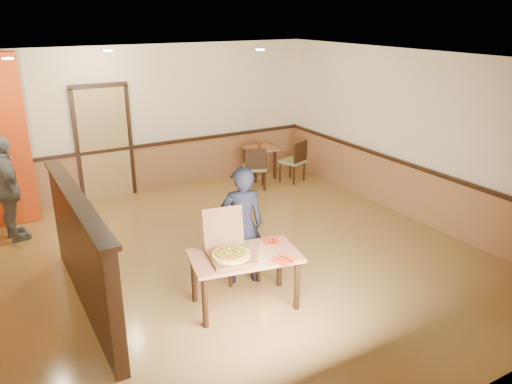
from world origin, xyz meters
TOP-DOWN VIEW (x-y plane):
  - floor at (0.00, 0.00)m, footprint 7.00×7.00m
  - ceiling at (0.00, 0.00)m, footprint 7.00×7.00m
  - wall_back at (0.00, 3.50)m, footprint 7.00×0.00m
  - wall_right at (3.50, 0.00)m, footprint 0.00×7.00m
  - wainscot_back at (0.00, 3.47)m, footprint 7.00×0.04m
  - chair_rail_back at (0.00, 3.45)m, footprint 7.00×0.06m
  - wainscot_right at (3.47, 0.00)m, footprint 0.04×7.00m
  - chair_rail_right at (3.45, 0.00)m, footprint 0.06×7.00m
  - back_door at (-0.80, 3.46)m, footprint 0.90×0.06m
  - booth_partition at (-2.00, -0.20)m, footprint 0.20×3.10m
  - spot_a at (-2.30, 1.80)m, footprint 0.14×0.14m
  - spot_b at (-0.80, 2.50)m, footprint 0.14×0.14m
  - spot_c at (1.40, 1.50)m, footprint 0.14×0.14m
  - main_table at (-0.34, -1.12)m, footprint 1.39×0.96m
  - diner_chair at (-0.06, -0.44)m, footprint 0.55×0.55m
  - side_chair_left at (1.84, 2.44)m, footprint 0.58×0.58m
  - side_chair_right at (2.79, 2.44)m, footprint 0.56×0.56m
  - side_table at (2.32, 3.05)m, footprint 0.67×0.67m
  - diner at (-0.09, -0.59)m, footprint 0.66×0.52m
  - passerby at (-2.56, 2.31)m, footprint 0.59×1.03m
  - pizza_box at (-0.52, -1.08)m, footprint 0.58×0.65m
  - pizza at (-0.53, -1.14)m, footprint 0.57×0.57m
  - napkin_near at (-0.02, -1.47)m, footprint 0.31×0.31m
  - napkin_far at (0.11, -0.98)m, footprint 0.26×0.26m
  - condiment at (2.24, 2.96)m, footprint 0.06×0.06m

SIDE VIEW (x-z plane):
  - floor at x=0.00m, z-range 0.00..0.00m
  - wainscot_back at x=0.00m, z-range 0.00..0.90m
  - wainscot_right at x=3.47m, z-range 0.00..0.90m
  - side_chair_left at x=1.84m, z-range 0.04..0.92m
  - side_chair_right at x=2.79m, z-range 0.04..0.92m
  - side_table at x=2.32m, z-range 0.16..0.83m
  - diner_chair at x=-0.06m, z-range 0.04..0.98m
  - main_table at x=-0.34m, z-range 0.24..0.92m
  - napkin_far at x=0.11m, z-range 0.68..0.69m
  - napkin_near at x=-0.02m, z-range 0.68..0.69m
  - pizza at x=-0.53m, z-range 0.72..0.75m
  - booth_partition at x=-2.00m, z-range 0.01..1.46m
  - condiment at x=2.24m, z-range 0.66..0.82m
  - pizza_box at x=-0.52m, z-range 0.49..1.01m
  - diner at x=-0.09m, z-range 0.00..1.58m
  - passerby at x=-2.56m, z-range 0.00..1.65m
  - chair_rail_back at x=0.00m, z-range 0.89..0.95m
  - chair_rail_right at x=3.45m, z-range 0.89..0.95m
  - back_door at x=-0.80m, z-range 0.00..2.10m
  - wall_back at x=0.00m, z-range -2.10..4.90m
  - wall_right at x=3.50m, z-range -2.10..4.90m
  - spot_a at x=-2.30m, z-range 2.77..2.79m
  - spot_b at x=-0.80m, z-range 2.77..2.79m
  - spot_c at x=1.40m, z-range 2.77..2.79m
  - ceiling at x=0.00m, z-range 2.80..2.80m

